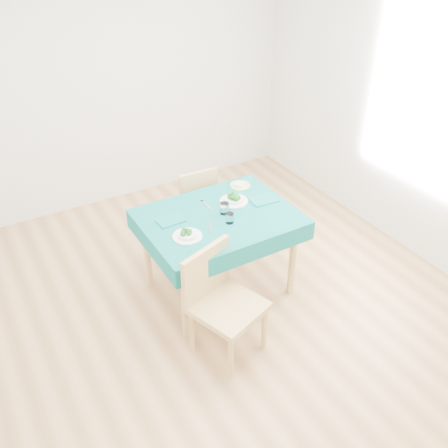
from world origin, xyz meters
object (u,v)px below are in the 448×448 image
chair_near (228,291)px  table (219,253)px  side_plate (240,185)px  bowl_near (187,233)px  chair_far (192,200)px  bowl_far (234,198)px

chair_near → table: bearing=46.9°
chair_near → side_plate: 1.23m
table → bowl_near: bowl_near is taller
chair_far → bowl_far: chair_far is taller
chair_near → bowl_far: size_ratio=4.85×
chair_far → bowl_near: chair_far is taller
bowl_far → table: bearing=-149.9°
chair_near → chair_far: size_ratio=1.24×
chair_near → bowl_near: 0.56m
bowl_near → side_plate: 0.90m
table → side_plate: bearing=39.1°
side_plate → bowl_far: bearing=-132.6°
table → bowl_far: (0.22, 0.13, 0.42)m
bowl_near → bowl_far: bearing=24.8°
chair_near → side_plate: bearing=35.8°
table → bowl_far: bearing=30.1°
chair_far → bowl_far: 0.73m
chair_near → chair_far: (0.45, 1.43, -0.11)m
bowl_far → side_plate: (0.19, 0.21, -0.03)m
chair_far → bowl_near: 1.09m
table → chair_near: size_ratio=1.06×
bowl_far → side_plate: bowl_far is taller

